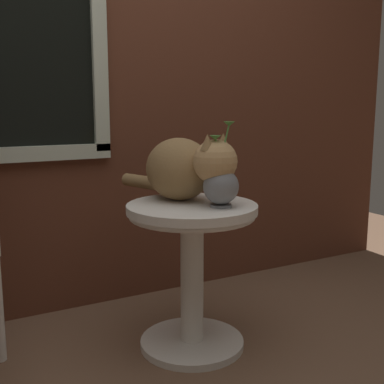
# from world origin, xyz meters

# --- Properties ---
(ground_plane) EXTENTS (6.00, 6.00, 0.00)m
(ground_plane) POSITION_xyz_m (0.00, 0.00, 0.00)
(ground_plane) COLOR brown
(back_wall) EXTENTS (4.00, 0.07, 2.60)m
(back_wall) POSITION_xyz_m (-0.01, 0.79, 1.30)
(back_wall) COLOR #562D1E
(back_wall) RESTS_ON ground_plane
(wicker_side_table) EXTENTS (0.53, 0.53, 0.61)m
(wicker_side_table) POSITION_xyz_m (0.24, 0.14, 0.41)
(wicker_side_table) COLOR silver
(wicker_side_table) RESTS_ON ground_plane
(cat) EXTENTS (0.34, 0.60, 0.29)m
(cat) POSITION_xyz_m (0.25, 0.22, 0.75)
(cat) COLOR olive
(cat) RESTS_ON wicker_side_table
(pewter_vase_with_ivy) EXTENTS (0.14, 0.14, 0.33)m
(pewter_vase_with_ivy) POSITION_xyz_m (0.31, 0.03, 0.71)
(pewter_vase_with_ivy) COLOR slate
(pewter_vase_with_ivy) RESTS_ON wicker_side_table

